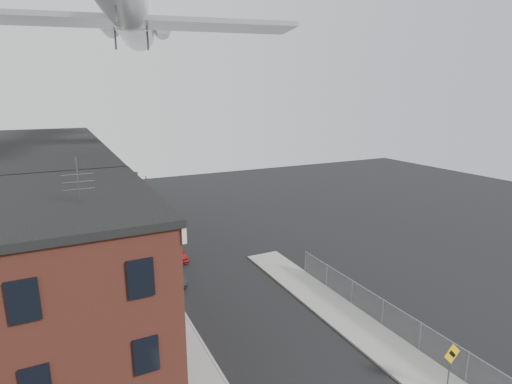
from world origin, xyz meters
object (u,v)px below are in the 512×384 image
Objects in this scene: warning_sign at (451,360)px; street_tree at (125,210)px; car_mid at (171,276)px; car_near at (176,253)px; airplane at (129,12)px; utility_pole at (140,227)px; car_far at (146,215)px.

street_tree is (-10.87, 28.95, 1.57)m from warning_sign.
warning_sign reaches higher than car_mid.
car_near is at bearing 108.63° from warning_sign.
car_near is 4.77m from car_mid.
car_mid is 20.54m from airplane.
warning_sign is 0.31× the size of utility_pole.
car_far is at bearing 64.61° from street_tree.
street_tree reaches higher than car_near.
car_near reaches higher than car_mid.
airplane is at bearing 97.06° from car_mid.
airplane is (-2.63, -13.35, 20.04)m from car_far.
warning_sign is 0.54× the size of street_tree.
warning_sign is at bearing -65.30° from airplane.
utility_pole is 2.48× the size of car_mid.
utility_pole is 4.63m from car_mid.
utility_pole is at bearing -136.92° from car_near.
car_far is at bearing 102.11° from warning_sign.
warning_sign is 23.91m from car_near.
utility_pole is 17.53m from car_far.
airplane reaches higher than utility_pole.
car_mid is 17.65m from car_far.
airplane is (-1.09, 4.24, 20.07)m from car_mid.
street_tree is at bearing 95.06° from airplane.
warning_sign is 20.37m from car_mid.
street_tree reaches higher than car_mid.
car_far is (-7.66, 35.71, -1.26)m from warning_sign.
car_near is 0.89× the size of car_far.
utility_pole is 2.36× the size of car_near.
car_near is (3.24, -6.32, -2.80)m from street_tree.
utility_pole reaches higher than car_near.
car_far is (1.54, 17.59, 0.03)m from car_mid.
street_tree is at bearing 91.43° from car_mid.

